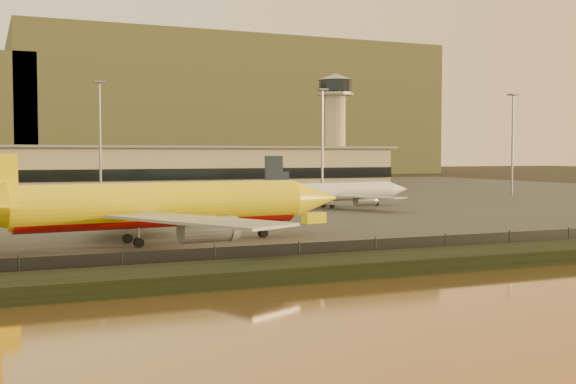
# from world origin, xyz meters

# --- Properties ---
(ground) EXTENTS (900.00, 900.00, 0.00)m
(ground) POSITION_xyz_m (0.00, 0.00, 0.00)
(ground) COLOR black
(ground) RESTS_ON ground
(embankment) EXTENTS (320.00, 7.00, 1.40)m
(embankment) POSITION_xyz_m (0.00, -17.00, 0.70)
(embankment) COLOR black
(embankment) RESTS_ON ground
(tarmac) EXTENTS (320.00, 220.00, 0.20)m
(tarmac) POSITION_xyz_m (0.00, 95.00, 0.10)
(tarmac) COLOR #2D2D2D
(tarmac) RESTS_ON ground
(perimeter_fence) EXTENTS (300.00, 0.05, 2.20)m
(perimeter_fence) POSITION_xyz_m (0.00, -13.00, 1.30)
(perimeter_fence) COLOR black
(perimeter_fence) RESTS_ON tarmac
(terminal_building) EXTENTS (202.00, 25.00, 12.60)m
(terminal_building) POSITION_xyz_m (-14.52, 125.55, 6.25)
(terminal_building) COLOR tan
(terminal_building) RESTS_ON tarmac
(control_tower) EXTENTS (11.20, 11.20, 35.50)m
(control_tower) POSITION_xyz_m (70.00, 131.00, 21.66)
(control_tower) COLOR tan
(control_tower) RESTS_ON tarmac
(apron_light_masts) EXTENTS (152.20, 12.20, 25.40)m
(apron_light_masts) POSITION_xyz_m (15.00, 75.00, 15.70)
(apron_light_masts) COLOR slate
(apron_light_masts) RESTS_ON tarmac
(distant_hills) EXTENTS (470.00, 160.00, 70.00)m
(distant_hills) POSITION_xyz_m (-20.74, 340.00, 31.39)
(distant_hills) COLOR brown
(distant_hills) RESTS_ON ground
(dhl_cargo_jet) EXTENTS (49.00, 47.77, 14.63)m
(dhl_cargo_jet) POSITION_xyz_m (-14.34, 8.97, 4.57)
(dhl_cargo_jet) COLOR yellow
(dhl_cargo_jet) RESTS_ON tarmac
(white_narrowbody_jet) EXTENTS (34.88, 33.78, 10.02)m
(white_narrowbody_jet) POSITION_xyz_m (30.19, 51.34, 3.19)
(white_narrowbody_jet) COLOR silver
(white_narrowbody_jet) RESTS_ON tarmac
(gse_vehicle_yellow) EXTENTS (3.79, 2.28, 1.59)m
(gse_vehicle_yellow) POSITION_xyz_m (13.00, 24.53, 1.00)
(gse_vehicle_yellow) COLOR yellow
(gse_vehicle_yellow) RESTS_ON tarmac
(gse_vehicle_white) EXTENTS (3.76, 2.25, 1.58)m
(gse_vehicle_white) POSITION_xyz_m (-10.59, 38.72, 0.99)
(gse_vehicle_white) COLOR silver
(gse_vehicle_white) RESTS_ON tarmac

